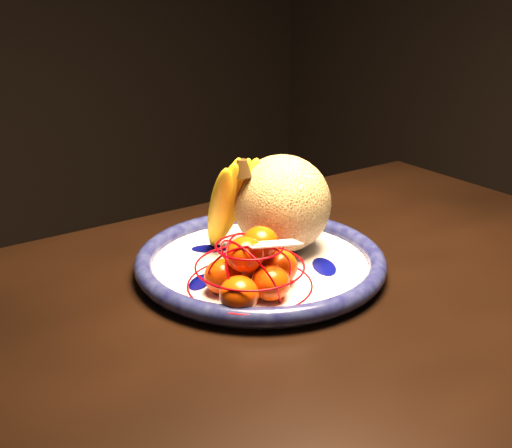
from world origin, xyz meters
TOP-DOWN VIEW (x-y plane):
  - dining_table at (-0.04, 0.08)m, footprint 1.64×1.05m
  - fruit_bowl at (0.16, 0.24)m, footprint 0.36×0.36m
  - cantaloupe at (0.21, 0.26)m, footprint 0.14×0.14m
  - banana_bunch at (0.14, 0.30)m, footprint 0.11×0.10m
  - mandarin_bag at (0.09, 0.18)m, footprint 0.19×0.19m
  - price_tag at (0.11, 0.15)m, footprint 0.08×0.04m

SIDE VIEW (x-z plane):
  - dining_table at x=-0.04m, z-range 0.31..1.10m
  - fruit_bowl at x=0.16m, z-range 0.78..0.82m
  - mandarin_bag at x=0.09m, z-range 0.78..0.88m
  - price_tag at x=0.11m, z-range 0.86..0.88m
  - cantaloupe at x=0.21m, z-range 0.80..0.94m
  - banana_bunch at x=0.14m, z-range 0.80..0.96m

